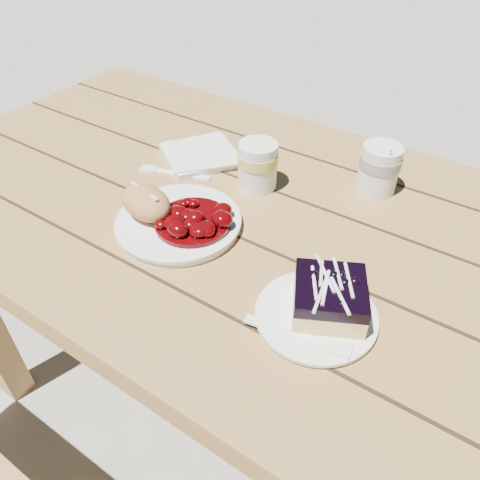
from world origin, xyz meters
The scene contains 12 objects.
ground centered at (0.00, 0.00, 0.00)m, with size 60.00×60.00×0.00m, color gray.
picnic_table centered at (0.00, 0.00, 0.59)m, with size 2.00×1.55×0.75m.
main_plate centered at (-0.33, -0.12, 0.76)m, with size 0.22×0.22×0.02m, color white.
goulash_stew centered at (-0.30, -0.11, 0.79)m, with size 0.14×0.14×0.04m, color #4B0204, non-canonical shape.
bread_roll centered at (-0.38, -0.14, 0.79)m, with size 0.11×0.07×0.06m, color #C2824A.
dessert_plate centered at (-0.02, -0.17, 0.76)m, with size 0.17×0.17×0.01m, color white.
blueberry_cake centered at (-0.01, -0.16, 0.79)m, with size 0.14×0.14×0.06m.
fork_dessert centered at (-0.04, -0.23, 0.76)m, with size 0.03×0.16×0.01m, color white, non-canonical shape.
coffee_cup centered at (-0.07, 0.20, 0.80)m, with size 0.08×0.08×0.10m, color white.
napkin_stack centered at (-0.44, 0.10, 0.76)m, with size 0.15×0.15×0.01m, color white.
fork_table centered at (-0.43, 0.02, 0.75)m, with size 0.03×0.16×0.01m, color white, non-canonical shape.
second_cup centered at (-0.28, 0.08, 0.80)m, with size 0.08×0.08×0.10m, color white.
Camera 1 is at (0.14, -0.61, 1.29)m, focal length 35.00 mm.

